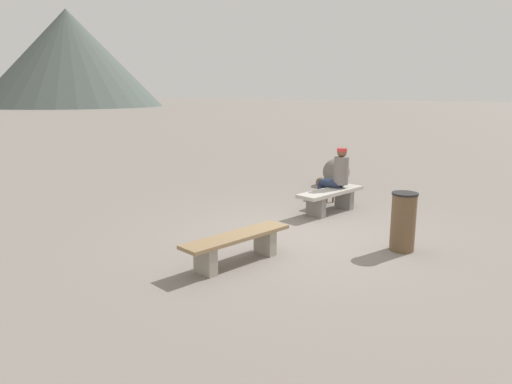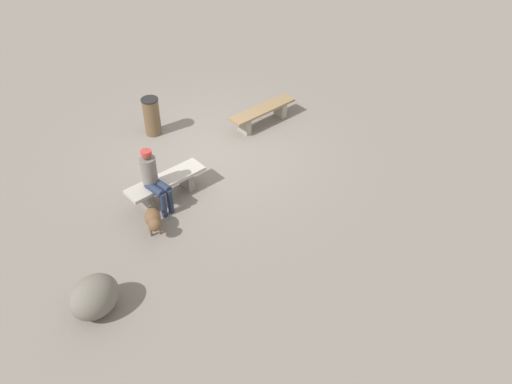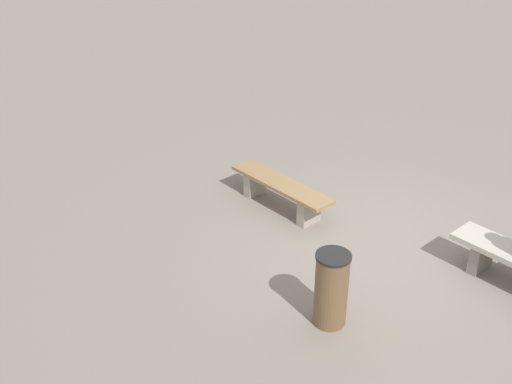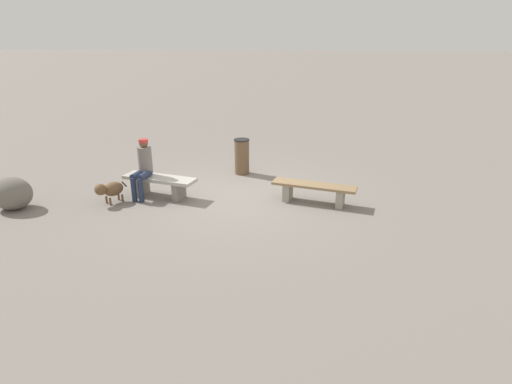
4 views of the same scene
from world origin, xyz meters
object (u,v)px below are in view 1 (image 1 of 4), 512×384
(dog, at_px, (325,186))
(seated_person, at_px, (336,175))
(boulder, at_px, (336,171))
(bench_right, at_px, (331,197))
(bench_left, at_px, (237,244))
(trash_bin, at_px, (403,222))

(dog, bearing_deg, seated_person, 167.41)
(seated_person, xyz_separation_m, boulder, (2.41, 1.04, -0.38))
(seated_person, xyz_separation_m, dog, (0.56, 0.49, -0.40))
(bench_right, distance_m, boulder, 2.95)
(dog, bearing_deg, boulder, -37.28)
(bench_left, distance_m, trash_bin, 2.58)
(seated_person, height_order, boulder, seated_person)
(boulder, bearing_deg, dog, -163.45)
(trash_bin, bearing_deg, seated_person, 46.04)
(bench_left, relative_size, bench_right, 1.07)
(bench_left, relative_size, seated_person, 1.41)
(dog, bearing_deg, bench_left, 134.25)
(bench_right, distance_m, trash_bin, 2.41)
(bench_left, distance_m, bench_right, 3.35)
(seated_person, height_order, trash_bin, seated_person)
(bench_left, xyz_separation_m, dog, (4.25, 0.60, 0.03))
(seated_person, bearing_deg, bench_left, -171.37)
(bench_left, distance_m, seated_person, 3.71)
(dog, relative_size, boulder, 0.73)
(seated_person, distance_m, boulder, 2.66)
(seated_person, height_order, dog, seated_person)
(bench_left, height_order, dog, dog)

